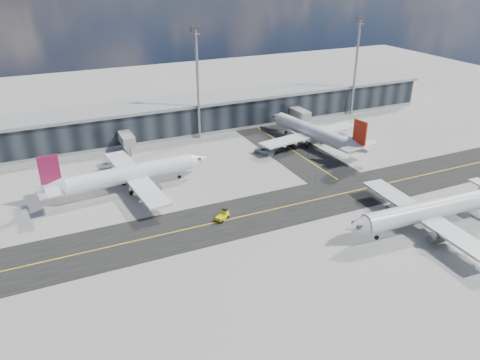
{
  "coord_description": "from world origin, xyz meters",
  "views": [
    {
      "loc": [
        -40.07,
        -65.05,
        43.28
      ],
      "look_at": [
        -5.92,
        9.09,
        5.0
      ],
      "focal_mm": 35.0,
      "sensor_mm": 36.0,
      "label": 1
    }
  ],
  "objects": [
    {
      "name": "ground",
      "position": [
        0.0,
        0.0,
        0.0
      ],
      "size": [
        300.0,
        300.0,
        0.0
      ],
      "primitive_type": "plane",
      "color": "gray",
      "rests_on": "ground"
    },
    {
      "name": "taxiway_lanes",
      "position": [
        3.91,
        10.74,
        0.01
      ],
      "size": [
        180.0,
        63.0,
        0.03
      ],
      "color": "black",
      "rests_on": "ground"
    },
    {
      "name": "terminal_concourse",
      "position": [
        0.04,
        54.93,
        4.09
      ],
      "size": [
        152.0,
        19.8,
        8.8
      ],
      "color": "black",
      "rests_on": "ground"
    },
    {
      "name": "floodlight_masts",
      "position": [
        0.0,
        48.0,
        15.61
      ],
      "size": [
        102.5,
        0.7,
        28.9
      ],
      "color": "gray",
      "rests_on": "ground"
    },
    {
      "name": "airliner_af",
      "position": [
        -24.46,
        24.08,
        3.52
      ],
      "size": [
        35.98,
        30.71,
        10.65
      ],
      "rotation": [
        0.0,
        0.0,
        -1.48
      ],
      "color": "white",
      "rests_on": "ground"
    },
    {
      "name": "airliner_redtail",
      "position": [
        24.66,
        29.82,
        3.51
      ],
      "size": [
        30.67,
        35.8,
        10.62
      ],
      "rotation": [
        0.0,
        0.0,
        0.17
      ],
      "color": "white",
      "rests_on": "ground"
    },
    {
      "name": "airliner_near",
      "position": [
        20.9,
        -13.38,
        3.48
      ],
      "size": [
        35.51,
        30.25,
        10.53
      ],
      "rotation": [
        0.0,
        0.0,
        1.52
      ],
      "color": "silver",
      "rests_on": "ground"
    },
    {
      "name": "baggage_tug",
      "position": [
        -11.48,
        4.52,
        0.88
      ],
      "size": [
        3.05,
        2.64,
        1.75
      ],
      "rotation": [
        0.0,
        0.0,
        -0.98
      ],
      "color": "yellow",
      "rests_on": "ground"
    },
    {
      "name": "service_van",
      "position": [
        10.71,
        30.28,
        0.72
      ],
      "size": [
        4.98,
        5.6,
        1.44
      ],
      "primitive_type": "imported",
      "rotation": [
        0.0,
        0.0,
        0.63
      ],
      "color": "white",
      "rests_on": "ground"
    }
  ]
}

